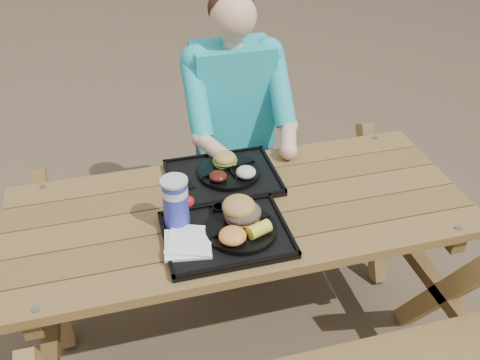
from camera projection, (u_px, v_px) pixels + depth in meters
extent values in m
plane|color=#999999|center=(240.00, 331.00, 2.52)|extent=(60.00, 60.00, 0.00)
cube|color=black|center=(226.00, 236.00, 1.94)|extent=(0.45, 0.35, 0.02)
cube|color=black|center=(223.00, 178.00, 2.23)|extent=(0.45, 0.35, 0.02)
cylinder|color=black|center=(241.00, 230.00, 1.93)|extent=(0.26, 0.26, 0.02)
cylinder|color=black|center=(229.00, 172.00, 2.23)|extent=(0.26, 0.26, 0.02)
cube|color=white|center=(188.00, 243.00, 1.88)|extent=(0.18, 0.18, 0.02)
cylinder|color=#1621A9|center=(176.00, 204.00, 1.92)|extent=(0.09, 0.09, 0.19)
cylinder|color=black|center=(219.00, 209.00, 2.02)|extent=(0.05, 0.05, 0.03)
cylinder|color=gold|center=(235.00, 207.00, 2.03)|extent=(0.05, 0.05, 0.03)
ellipsoid|color=#FFA343|center=(233.00, 236.00, 1.85)|extent=(0.10, 0.10, 0.05)
cube|color=black|center=(184.00, 180.00, 2.20)|extent=(0.08, 0.15, 0.01)
ellipsoid|color=#48170E|center=(218.00, 176.00, 2.16)|extent=(0.07, 0.07, 0.03)
ellipsoid|color=beige|center=(246.00, 172.00, 2.17)|extent=(0.08, 0.08, 0.05)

